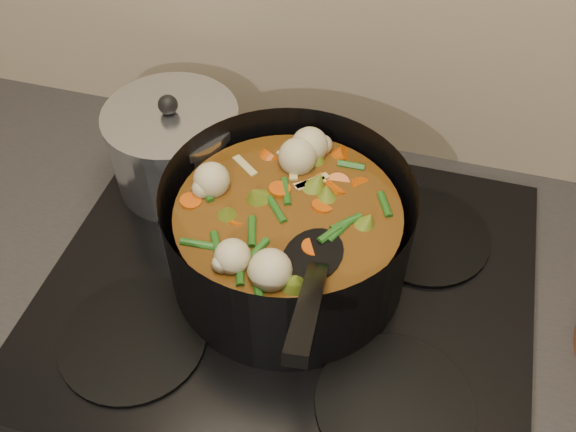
# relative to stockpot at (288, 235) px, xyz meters

# --- Properties ---
(stovetop) EXTENTS (0.62, 0.54, 0.03)m
(stovetop) POSITION_rel_stockpot_xyz_m (0.01, -0.02, -0.08)
(stovetop) COLOR black
(stovetop) RESTS_ON counter
(stockpot) EXTENTS (0.33, 0.42, 0.22)m
(stockpot) POSITION_rel_stockpot_xyz_m (0.00, 0.00, 0.00)
(stockpot) COLOR black
(stockpot) RESTS_ON stovetop
(saucepan) EXTENTS (0.19, 0.19, 0.15)m
(saucepan) POSITION_rel_stockpot_xyz_m (-0.20, 0.12, -0.01)
(saucepan) COLOR silver
(saucepan) RESTS_ON stovetop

